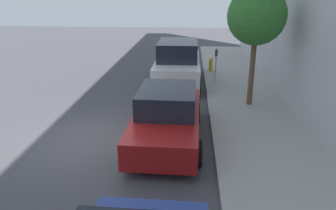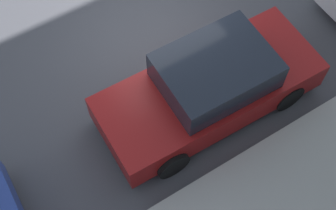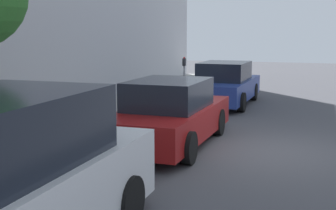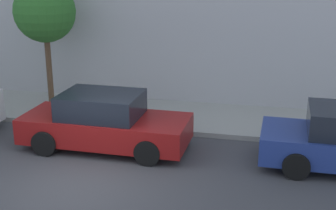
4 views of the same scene
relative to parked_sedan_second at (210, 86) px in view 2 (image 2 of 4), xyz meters
name	(u,v)px [view 2 (image 2 of 4)]	position (x,y,z in m)	size (l,w,h in m)	color
ground_plane	(149,36)	(-2.19, -0.13, -0.72)	(60.00, 60.00, 0.00)	#424247
parked_sedan_second	(210,86)	(0.00, 0.00, 0.00)	(1.92, 4.54, 1.54)	maroon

